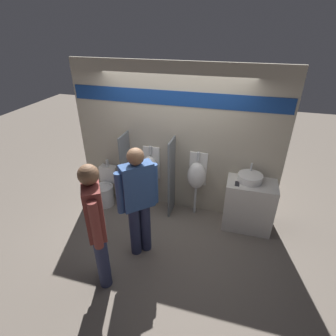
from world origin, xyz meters
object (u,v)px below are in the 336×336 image
object	(u,v)px
sink_basin	(250,178)
toilet	(106,189)
urinal_far	(197,175)
person_with_lanyard	(138,199)
person_in_vest	(97,223)
cell_phone	(237,184)
urinal_near_counter	(150,169)

from	to	relation	value
sink_basin	toilet	world-z (taller)	sink_basin
urinal_far	person_with_lanyard	size ratio (longest dim) A/B	0.69
toilet	person_in_vest	xyz separation A→B (m)	(0.83, -1.66, 0.71)
sink_basin	cell_phone	xyz separation A→B (m)	(-0.19, -0.15, -0.06)
urinal_near_counter	urinal_far	size ratio (longest dim) A/B	1.00
urinal_near_counter	toilet	xyz separation A→B (m)	(-0.88, -0.17, -0.51)
cell_phone	toilet	world-z (taller)	cell_phone
urinal_near_counter	person_in_vest	bearing A→B (deg)	-91.68
urinal_far	urinal_near_counter	bearing A→B (deg)	180.00
urinal_near_counter	urinal_far	bearing A→B (deg)	0.00
sink_basin	toilet	xyz separation A→B (m)	(-2.67, -0.09, -0.66)
sink_basin	person_with_lanyard	bearing A→B (deg)	-144.46
sink_basin	person_with_lanyard	xyz separation A→B (m)	(-1.54, -1.10, 0.03)
sink_basin	urinal_far	distance (m)	0.91
urinal_far	person_in_vest	size ratio (longest dim) A/B	0.68
urinal_near_counter	urinal_far	distance (m)	0.88
urinal_near_counter	toilet	distance (m)	1.03
person_with_lanyard	sink_basin	bearing A→B (deg)	-7.58
urinal_near_counter	person_in_vest	world-z (taller)	person_in_vest
cell_phone	person_in_vest	size ratio (longest dim) A/B	0.08
toilet	person_in_vest	distance (m)	1.98
urinal_near_counter	urinal_far	world-z (taller)	same
cell_phone	urinal_near_counter	distance (m)	1.61
toilet	person_with_lanyard	world-z (taller)	person_with_lanyard
cell_phone	toilet	xyz separation A→B (m)	(-2.47, 0.06, -0.60)
cell_phone	person_with_lanyard	size ratio (longest dim) A/B	0.08
sink_basin	cell_phone	world-z (taller)	sink_basin
sink_basin	cell_phone	size ratio (longest dim) A/B	2.86
cell_phone	person_in_vest	xyz separation A→B (m)	(-1.64, -1.60, 0.11)
cell_phone	urinal_near_counter	bearing A→B (deg)	171.64
urinal_near_counter	toilet	world-z (taller)	urinal_near_counter
urinal_near_counter	person_in_vest	xyz separation A→B (m)	(-0.05, -1.83, 0.20)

